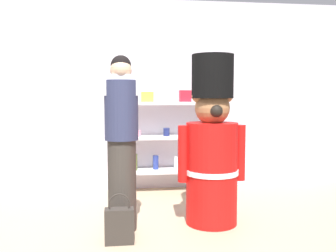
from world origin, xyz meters
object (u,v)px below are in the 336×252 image
(teddy_bear_guard, at_px, (212,148))
(merchandise_shelf, at_px, (166,135))
(shopping_bag, at_px, (119,225))
(person_shopper, at_px, (122,140))

(teddy_bear_guard, bearing_deg, merchandise_shelf, 102.33)
(merchandise_shelf, bearing_deg, teddy_bear_guard, -77.67)
(merchandise_shelf, distance_m, shopping_bag, 1.96)
(merchandise_shelf, distance_m, teddy_bear_guard, 1.37)
(merchandise_shelf, height_order, person_shopper, person_shopper)
(teddy_bear_guard, distance_m, person_shopper, 0.91)
(teddy_bear_guard, xyz_separation_m, person_shopper, (-0.90, -0.07, 0.11))
(shopping_bag, bearing_deg, person_shopper, 85.11)
(merchandise_shelf, relative_size, person_shopper, 0.92)
(person_shopper, bearing_deg, shopping_bag, -94.89)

